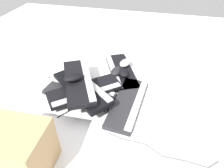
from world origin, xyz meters
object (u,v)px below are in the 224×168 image
at_px(mouse_0, 73,77).
at_px(cardboard_box, 15,149).
at_px(keyboard_3, 85,91).
at_px(keyboard_5, 79,81).
at_px(keyboard_1, 79,93).
at_px(keyboard_2, 128,103).
at_px(keyboard_4, 82,88).
at_px(mouse_2, 116,71).
at_px(mouse_1, 126,63).
at_px(mouse_3, 123,72).
at_px(keyboard_0, 121,71).

height_order(mouse_0, cardboard_box, cardboard_box).
relative_size(keyboard_3, keyboard_5, 0.94).
xyz_separation_m(keyboard_1, keyboard_2, (-0.02, -0.31, 0.00)).
xyz_separation_m(keyboard_4, mouse_2, (0.25, -0.15, -0.02)).
height_order(mouse_1, mouse_3, same).
distance_m(mouse_2, mouse_3, 0.04).
distance_m(keyboard_4, cardboard_box, 0.49).
xyz_separation_m(mouse_2, mouse_3, (-0.00, -0.04, 0.00)).
bearing_deg(cardboard_box, keyboard_1, -9.03).
distance_m(keyboard_1, mouse_2, 0.30).
bearing_deg(keyboard_5, mouse_2, -37.43).
bearing_deg(mouse_1, cardboard_box, -1.37).
distance_m(mouse_2, cardboard_box, 0.78).
height_order(mouse_1, mouse_2, same).
xyz_separation_m(keyboard_1, cardboard_box, (-0.49, 0.08, 0.10)).
bearing_deg(keyboard_0, cardboard_box, 160.48).
xyz_separation_m(keyboard_0, keyboard_2, (-0.31, -0.11, 0.00)).
distance_m(keyboard_2, keyboard_3, 0.27).
xyz_separation_m(keyboard_4, mouse_0, (0.00, 0.05, 0.07)).
bearing_deg(mouse_3, mouse_1, 150.53).
relative_size(keyboard_2, keyboard_3, 1.04).
height_order(keyboard_1, keyboard_5, keyboard_5).
height_order(keyboard_0, keyboard_3, keyboard_3).
xyz_separation_m(keyboard_5, mouse_1, (0.35, -0.22, -0.05)).
height_order(keyboard_5, mouse_1, keyboard_5).
relative_size(keyboard_0, mouse_0, 4.20).
bearing_deg(mouse_2, keyboard_3, 160.25).
bearing_deg(keyboard_4, keyboard_2, -90.41).
xyz_separation_m(keyboard_1, keyboard_4, (-0.01, -0.03, 0.06)).
bearing_deg(keyboard_3, keyboard_5, 78.20).
bearing_deg(keyboard_4, keyboard_1, 64.42).
xyz_separation_m(keyboard_5, mouse_3, (0.23, -0.22, -0.05)).
height_order(keyboard_3, keyboard_4, keyboard_4).
xyz_separation_m(keyboard_1, mouse_2, (0.24, -0.18, 0.04)).
bearing_deg(mouse_2, keyboard_5, 153.62).
xyz_separation_m(keyboard_2, keyboard_5, (0.02, 0.30, 0.09)).
distance_m(keyboard_0, mouse_2, 0.07).
relative_size(keyboard_1, mouse_0, 4.16).
bearing_deg(mouse_0, keyboard_5, 179.83).
distance_m(keyboard_0, keyboard_1, 0.36).
xyz_separation_m(keyboard_0, mouse_0, (-0.31, 0.22, 0.13)).
bearing_deg(keyboard_2, mouse_2, 26.21).
bearing_deg(mouse_2, keyboard_2, -142.74).
distance_m(keyboard_0, mouse_0, 0.40).
bearing_deg(mouse_1, keyboard_3, -9.21).
distance_m(keyboard_4, mouse_2, 0.30).
bearing_deg(mouse_3, mouse_0, -75.30).
bearing_deg(keyboard_5, cardboard_box, 170.65).
height_order(mouse_3, cardboard_box, cardboard_box).
bearing_deg(mouse_1, mouse_3, 19.22).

